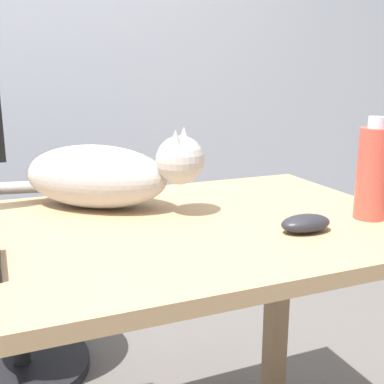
# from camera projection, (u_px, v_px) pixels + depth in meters

# --- Properties ---
(back_wall) EXTENTS (6.00, 0.04, 2.60)m
(back_wall) POSITION_uv_depth(u_px,v_px,m) (0.00, 22.00, 2.19)
(back_wall) COLOR silver
(back_wall) RESTS_ON ground_plane
(desk) EXTENTS (1.58, 0.70, 0.76)m
(desk) POSITION_uv_depth(u_px,v_px,m) (47.00, 290.00, 0.96)
(desk) COLOR tan
(desk) RESTS_ON ground_plane
(cat) EXTENTS (0.49, 0.41, 0.20)m
(cat) POSITION_uv_depth(u_px,v_px,m) (104.00, 174.00, 1.14)
(cat) COLOR #B2ADA8
(cat) RESTS_ON desk
(computer_mouse) EXTENTS (0.11, 0.06, 0.04)m
(computer_mouse) POSITION_uv_depth(u_px,v_px,m) (306.00, 223.00, 0.97)
(computer_mouse) COLOR #232328
(computer_mouse) RESTS_ON desk
(water_bottle) EXTENTS (0.07, 0.07, 0.22)m
(water_bottle) POSITION_uv_depth(u_px,v_px,m) (373.00, 172.00, 1.05)
(water_bottle) COLOR #D84C3D
(water_bottle) RESTS_ON desk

